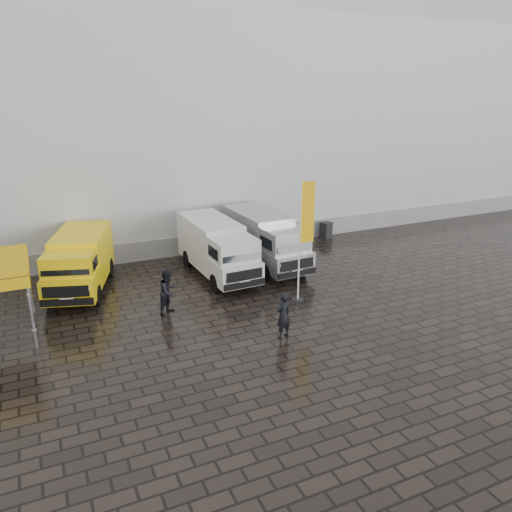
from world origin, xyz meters
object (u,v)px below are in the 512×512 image
Objects in this scene: van_white at (217,250)px; person_tent at (169,292)px; wheelie_bin at (326,230)px; person_front at (283,315)px; van_silver at (265,241)px; van_yellow at (80,264)px; flagpole at (304,233)px.

person_tent is at bearing -138.02° from van_white.
wheelie_bin is 12.51m from person_tent.
van_silver is at bearing -127.33° from person_front.
van_yellow is 1.02× the size of flagpole.
person_front reaches higher than wheelie_bin.
wheelie_bin is at bearing 26.94° from van_yellow.
person_front is (-0.03, -6.68, -0.40)m from van_white.
flagpole reaches higher than van_yellow.
van_silver reaches higher than person_tent.
van_white is at bearing 118.27° from flagpole.
person_front is 4.77m from person_tent.
flagpole is at bearing -147.40° from person_front.
wheelie_bin is (5.60, 7.09, -2.41)m from flagpole.
van_silver reaches higher than person_front.
wheelie_bin is at bearing -7.56° from person_tent.
person_tent is (-5.70, -3.33, -0.39)m from van_silver.
van_yellow is at bearing 170.90° from van_white.
van_silver is 3.31× the size of person_tent.
van_white is 4.40m from person_tent.
person_front is at bearing -113.44° from van_silver.
van_yellow is at bearing 149.59° from flagpole.
van_white is 6.18× the size of wheelie_bin.
flagpole is (-0.37, -4.35, 1.60)m from van_silver.
van_silver is 3.45× the size of person_front.
van_white is 6.70m from person_front.
van_white is 0.98× the size of van_silver.
person_tent is (-3.14, -3.06, -0.36)m from van_white.
flagpole reaches higher than person_front.
person_front is 0.96× the size of person_tent.
wheelie_bin is at bearing 24.64° from van_silver.
van_white is (5.97, -0.71, 0.04)m from van_yellow.
van_yellow is 9.61m from flagpole.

